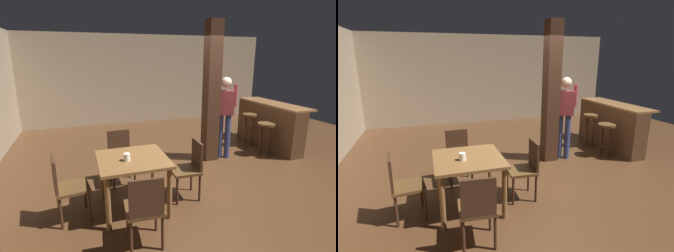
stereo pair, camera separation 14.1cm
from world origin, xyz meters
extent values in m
plane|color=#422816|center=(0.00, 0.00, 0.00)|extent=(10.80, 10.80, 0.00)
cube|color=gray|center=(0.00, 4.50, 1.40)|extent=(8.00, 0.10, 2.80)
cube|color=#382114|center=(0.25, 0.74, 1.40)|extent=(0.28, 0.28, 2.80)
cube|color=brown|center=(-1.66, -0.62, 0.75)|extent=(0.94, 0.94, 0.04)
cylinder|color=brown|center=(-1.26, -0.22, 0.36)|extent=(0.07, 0.07, 0.73)
cylinder|color=brown|center=(-2.06, -0.22, 0.36)|extent=(0.07, 0.07, 0.73)
cylinder|color=brown|center=(-1.26, -1.02, 0.36)|extent=(0.07, 0.07, 0.73)
cylinder|color=brown|center=(-2.06, -1.02, 0.36)|extent=(0.07, 0.07, 0.73)
cube|color=#4C3319|center=(-1.70, 0.19, 0.45)|extent=(0.44, 0.44, 0.04)
cube|color=#382114|center=(-1.70, 0.38, 0.68)|extent=(0.38, 0.05, 0.45)
cylinder|color=#382114|center=(-1.51, 0.02, 0.23)|extent=(0.04, 0.04, 0.43)
cylinder|color=#382114|center=(-1.86, 0.01, 0.23)|extent=(0.04, 0.04, 0.43)
cylinder|color=#382114|center=(-1.53, 0.37, 0.23)|extent=(0.04, 0.04, 0.43)
cylinder|color=#382114|center=(-1.88, 0.36, 0.23)|extent=(0.04, 0.04, 0.43)
cube|color=#4C3319|center=(-0.86, -0.58, 0.45)|extent=(0.44, 0.44, 0.04)
cube|color=#382114|center=(-0.67, -0.59, 0.68)|extent=(0.06, 0.38, 0.45)
cylinder|color=#382114|center=(-1.05, -0.74, 0.23)|extent=(0.04, 0.04, 0.43)
cylinder|color=#382114|center=(-1.03, -0.40, 0.23)|extent=(0.04, 0.04, 0.43)
cylinder|color=#382114|center=(-0.70, -0.76, 0.23)|extent=(0.04, 0.04, 0.43)
cylinder|color=#382114|center=(-0.68, -0.42, 0.23)|extent=(0.04, 0.04, 0.43)
cube|color=#4C3319|center=(-2.47, -0.61, 0.45)|extent=(0.47, 0.47, 0.04)
cube|color=#382114|center=(-2.66, -0.63, 0.68)|extent=(0.09, 0.38, 0.45)
cylinder|color=#382114|center=(-2.32, -0.41, 0.23)|extent=(0.04, 0.04, 0.43)
cylinder|color=#382114|center=(-2.28, -0.76, 0.23)|extent=(0.04, 0.04, 0.43)
cylinder|color=#382114|center=(-2.67, -0.46, 0.23)|extent=(0.04, 0.04, 0.43)
cylinder|color=#382114|center=(-2.62, -0.80, 0.23)|extent=(0.04, 0.04, 0.43)
cube|color=#4C3319|center=(-1.70, -1.38, 0.45)|extent=(0.45, 0.45, 0.04)
cube|color=#382114|center=(-1.71, -1.57, 0.68)|extent=(0.38, 0.06, 0.45)
cylinder|color=#382114|center=(-1.86, -1.19, 0.23)|extent=(0.04, 0.04, 0.43)
cylinder|color=#382114|center=(-1.51, -1.22, 0.23)|extent=(0.04, 0.04, 0.43)
cylinder|color=#382114|center=(-1.89, -1.54, 0.23)|extent=(0.04, 0.04, 0.43)
cylinder|color=#382114|center=(-1.54, -1.57, 0.23)|extent=(0.04, 0.04, 0.43)
cylinder|color=silver|center=(-1.75, -0.69, 0.82)|extent=(0.09, 0.09, 0.10)
cube|color=maroon|center=(0.56, 0.70, 1.20)|extent=(0.39, 0.32, 0.50)
sphere|color=beige|center=(0.56, 0.70, 1.61)|extent=(0.28, 0.28, 0.21)
cylinder|color=navy|center=(0.63, 0.67, 0.47)|extent=(0.16, 0.16, 0.95)
cylinder|color=navy|center=(0.49, 0.73, 0.47)|extent=(0.16, 0.16, 0.95)
cylinder|color=maroon|center=(0.74, 0.62, 1.35)|extent=(0.11, 0.11, 0.46)
cylinder|color=maroon|center=(0.38, 0.78, 1.35)|extent=(0.11, 0.11, 0.46)
cube|color=brown|center=(2.09, 1.04, 1.03)|extent=(0.56, 1.97, 0.04)
cube|color=#4C301C|center=(1.99, 1.04, 0.51)|extent=(0.36, 1.97, 1.01)
cylinder|color=#4C3319|center=(1.49, 0.52, 0.70)|extent=(0.37, 0.37, 0.05)
torus|color=#382114|center=(1.49, 0.52, 0.25)|extent=(0.26, 0.26, 0.02)
cylinder|color=#382114|center=(1.49, 0.64, 0.34)|extent=(0.03, 0.03, 0.68)
cylinder|color=#382114|center=(1.49, 0.40, 0.34)|extent=(0.03, 0.03, 0.68)
cylinder|color=#382114|center=(1.61, 0.52, 0.34)|extent=(0.03, 0.03, 0.68)
cylinder|color=#382114|center=(1.37, 0.52, 0.34)|extent=(0.03, 0.03, 0.68)
cylinder|color=#4C3319|center=(1.52, 1.15, 0.78)|extent=(0.33, 0.33, 0.05)
torus|color=#4C301C|center=(1.52, 1.15, 0.27)|extent=(0.23, 0.23, 0.02)
cylinder|color=#4C301C|center=(1.52, 1.26, 0.38)|extent=(0.03, 0.03, 0.75)
cylinder|color=#4C301C|center=(1.52, 1.05, 0.38)|extent=(0.03, 0.03, 0.75)
cylinder|color=#4C301C|center=(1.62, 1.15, 0.38)|extent=(0.03, 0.03, 0.75)
cylinder|color=#4C301C|center=(1.41, 1.15, 0.38)|extent=(0.03, 0.03, 0.75)
camera|label=1|loc=(-2.30, -3.95, 2.11)|focal=28.00mm
camera|label=2|loc=(-2.16, -4.00, 2.11)|focal=28.00mm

